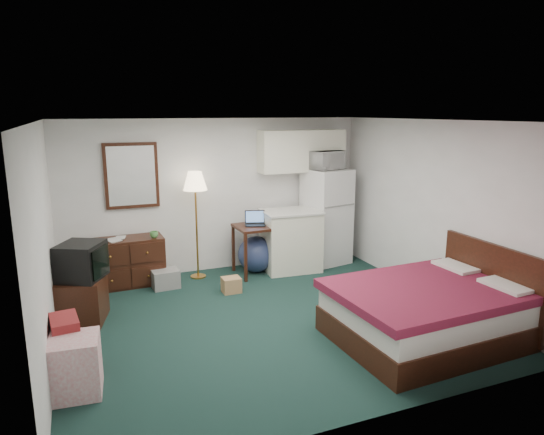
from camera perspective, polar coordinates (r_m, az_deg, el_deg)
name	(u,v)px	position (r m, az deg, el deg)	size (l,w,h in m)	color
floor	(268,319)	(6.35, -0.52, -11.87)	(5.00, 4.50, 0.01)	black
ceiling	(267,121)	(5.79, -0.57, 11.30)	(5.00, 4.50, 0.01)	white
walls	(267,225)	(5.95, -0.54, -0.83)	(5.01, 4.51, 2.50)	white
mirror	(131,176)	(7.70, -16.20, 4.76)	(0.80, 0.06, 1.00)	white
upper_cabinets	(302,151)	(8.30, 3.53, 7.83)	(1.50, 0.35, 0.70)	white
headboard	(491,284)	(6.54, 24.38, -7.13)	(0.06, 1.56, 1.00)	black
dresser	(127,262)	(7.72, -16.64, -5.01)	(1.08, 0.49, 0.73)	black
floor_lamp	(197,225)	(7.70, -8.87, -0.93)	(0.37, 0.37, 1.70)	gold
desk	(256,250)	(7.89, -1.90, -3.82)	(0.64, 0.64, 0.81)	black
exercise_ball	(256,254)	(8.03, -1.90, -4.33)	(0.60, 0.60, 0.60)	navy
kitchen_counter	(291,241)	(8.08, 2.24, -2.80)	(0.90, 0.68, 0.98)	white
fridge	(326,216)	(8.47, 6.41, 0.14)	(0.68, 0.68, 1.64)	white
bed	(425,314)	(5.98, 17.54, -10.75)	(2.01, 1.57, 0.64)	maroon
tv_stand	(81,300)	(6.64, -21.58, -9.02)	(0.57, 0.62, 0.57)	black
suitcase	(67,348)	(5.36, -23.01, -13.96)	(0.25, 0.40, 0.65)	maroon
retail_box	(75,366)	(5.09, -22.12, -15.88)	(0.45, 0.45, 0.56)	white
file_bin	(166,279)	(7.53, -12.41, -7.06)	(0.39, 0.29, 0.27)	gray
cardboard_box_a	(231,285)	(7.22, -4.81, -7.90)	(0.26, 0.22, 0.22)	tan
cardboard_box_b	(278,267)	(7.93, 0.73, -5.87)	(0.21, 0.24, 0.24)	tan
laptop	(255,219)	(7.77, -2.00, -0.16)	(0.32, 0.26, 0.22)	black
crt_tv	(81,261)	(6.47, -21.52, -4.80)	(0.50, 0.53, 0.46)	black
microwave	(327,158)	(8.28, 6.44, 6.98)	(0.57, 0.32, 0.39)	white
book_a	(107,234)	(7.48, -18.85, -1.81)	(0.18, 0.02, 0.25)	tan
book_b	(115,232)	(7.64, -18.00, -1.64)	(0.15, 0.02, 0.20)	tan
mug	(154,234)	(7.54, -13.72, -1.87)	(0.13, 0.10, 0.13)	#52974A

